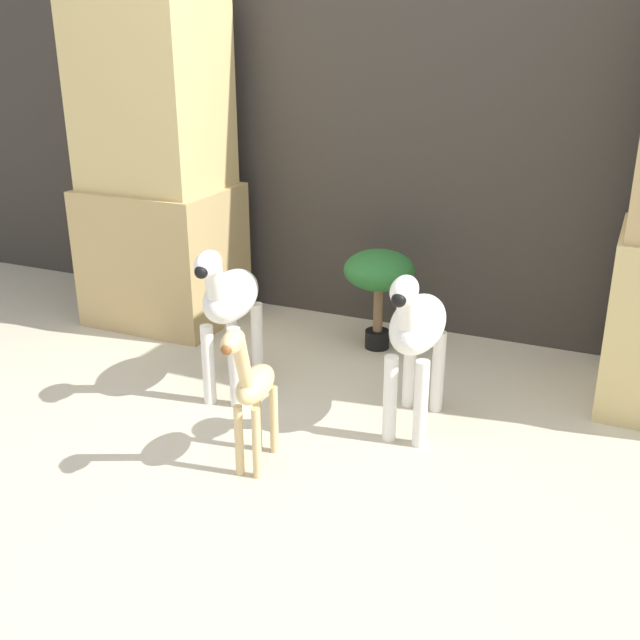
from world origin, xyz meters
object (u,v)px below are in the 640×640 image
zebra_right (416,331)px  zebra_left (229,303)px  giraffe_figurine (252,387)px  potted_palm_front (379,275)px

zebra_right → zebra_left: size_ratio=1.00×
zebra_right → giraffe_figurine: bearing=-130.2°
giraffe_figurine → potted_palm_front: (0.03, 1.12, 0.05)m
zebra_right → zebra_left: 0.75m
giraffe_figurine → zebra_right: bearing=49.8°
zebra_right → zebra_left: bearing=-179.4°
zebra_right → zebra_left: (-0.75, -0.01, 0.00)m
zebra_left → potted_palm_front: size_ratio=1.39×
giraffe_figurine → potted_palm_front: 1.12m
zebra_left → zebra_right: bearing=0.6°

